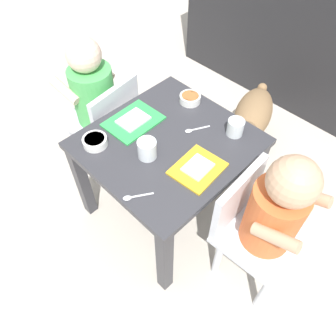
# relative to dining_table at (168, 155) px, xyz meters

# --- Properties ---
(ground_plane) EXTENTS (7.00, 7.00, 0.00)m
(ground_plane) POSITION_rel_dining_table_xyz_m (0.00, 0.00, -0.37)
(ground_plane) COLOR beige
(kitchen_cabinet_back) EXTENTS (1.63, 0.37, 0.98)m
(kitchen_cabinet_back) POSITION_rel_dining_table_xyz_m (0.00, 1.18, 0.12)
(kitchen_cabinet_back) COLOR #232326
(kitchen_cabinet_back) RESTS_ON ground
(dining_table) EXTENTS (0.55, 0.58, 0.44)m
(dining_table) POSITION_rel_dining_table_xyz_m (0.00, 0.00, 0.00)
(dining_table) COLOR #333338
(dining_table) RESTS_ON ground
(seated_child_left) EXTENTS (0.32, 0.32, 0.67)m
(seated_child_left) POSITION_rel_dining_table_xyz_m (-0.44, -0.01, 0.05)
(seated_child_left) COLOR silver
(seated_child_left) RESTS_ON ground
(seated_child_right) EXTENTS (0.30, 0.30, 0.68)m
(seated_child_right) POSITION_rel_dining_table_xyz_m (0.44, 0.02, 0.06)
(seated_child_right) COLOR silver
(seated_child_right) RESTS_ON ground
(dog) EXTENTS (0.31, 0.48, 0.31)m
(dog) POSITION_rel_dining_table_xyz_m (0.01, 0.57, -0.16)
(dog) COLOR olive
(dog) RESTS_ON ground
(food_tray_left) EXTENTS (0.16, 0.21, 0.02)m
(food_tray_left) POSITION_rel_dining_table_xyz_m (-0.17, -0.02, 0.08)
(food_tray_left) COLOR green
(food_tray_left) RESTS_ON dining_table
(food_tray_right) EXTENTS (0.16, 0.18, 0.02)m
(food_tray_right) POSITION_rel_dining_table_xyz_m (0.17, -0.02, 0.08)
(food_tray_right) COLOR gold
(food_tray_right) RESTS_ON dining_table
(water_cup_left) EXTENTS (0.06, 0.06, 0.06)m
(water_cup_left) POSITION_rel_dining_table_xyz_m (0.15, 0.20, 0.10)
(water_cup_left) COLOR white
(water_cup_left) RESTS_ON dining_table
(water_cup_right) EXTENTS (0.07, 0.07, 0.07)m
(water_cup_right) POSITION_rel_dining_table_xyz_m (0.00, -0.10, 0.11)
(water_cup_right) COLOR white
(water_cup_right) RESTS_ON dining_table
(cereal_bowl_right_side) EXTENTS (0.09, 0.09, 0.03)m
(cereal_bowl_right_side) POSITION_rel_dining_table_xyz_m (-0.10, 0.22, 0.09)
(cereal_bowl_right_side) COLOR white
(cereal_bowl_right_side) RESTS_ON dining_table
(veggie_bowl_near) EXTENTS (0.09, 0.09, 0.03)m
(veggie_bowl_near) POSITION_rel_dining_table_xyz_m (-0.17, -0.20, 0.09)
(veggie_bowl_near) COLOR white
(veggie_bowl_near) RESTS_ON dining_table
(spoon_by_left_tray) EXTENTS (0.06, 0.09, 0.01)m
(spoon_by_left_tray) POSITION_rel_dining_table_xyz_m (0.03, 0.11, 0.08)
(spoon_by_left_tray) COLOR silver
(spoon_by_left_tray) RESTS_ON dining_table
(spoon_by_right_tray) EXTENTS (0.06, 0.09, 0.01)m
(spoon_by_right_tray) POSITION_rel_dining_table_xyz_m (0.10, -0.25, 0.08)
(spoon_by_right_tray) COLOR silver
(spoon_by_right_tray) RESTS_ON dining_table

